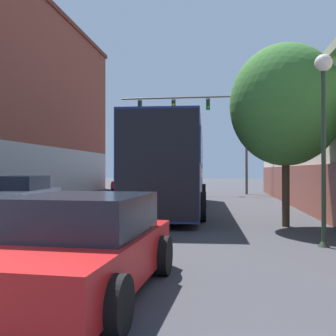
% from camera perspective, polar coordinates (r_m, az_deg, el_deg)
% --- Properties ---
extents(lane_center_line, '(0.14, 41.84, 0.01)m').
position_cam_1_polar(lane_center_line, '(18.20, -5.30, -5.74)').
color(lane_center_line, silver).
rests_on(lane_center_line, ground_plane).
extents(bus, '(3.12, 12.40, 3.52)m').
position_cam_1_polar(bus, '(17.09, 0.84, 0.52)').
color(bus, navy).
rests_on(bus, ground_plane).
extents(hatchback_foreground, '(2.32, 4.00, 1.37)m').
position_cam_1_polar(hatchback_foreground, '(5.77, -12.74, -11.05)').
color(hatchback_foreground, red).
rests_on(hatchback_foreground, ground_plane).
extents(parked_car_left_near, '(2.46, 4.86, 1.49)m').
position_cam_1_polar(parked_car_left_near, '(17.47, -20.40, -3.63)').
color(parked_car_left_near, silver).
rests_on(parked_car_left_near, ground_plane).
extents(parked_car_left_mid, '(2.45, 4.80, 1.29)m').
position_cam_1_polar(parked_car_left_mid, '(35.13, -6.20, -2.11)').
color(parked_car_left_mid, red).
rests_on(parked_car_left_mid, ground_plane).
extents(traffic_signal_gantry, '(9.25, 0.36, 7.33)m').
position_cam_1_polar(traffic_signal_gantry, '(28.83, 5.39, 7.16)').
color(traffic_signal_gantry, '#514C47').
rests_on(traffic_signal_gantry, ground_plane).
extents(street_lamp, '(0.39, 0.39, 4.35)m').
position_cam_1_polar(street_lamp, '(9.59, 21.64, 6.78)').
color(street_lamp, '#233323').
rests_on(street_lamp, ground_plane).
extents(street_tree_near, '(3.41, 3.07, 5.61)m').
position_cam_1_polar(street_tree_near, '(12.72, 16.71, 8.75)').
color(street_tree_near, '#3D2D1E').
rests_on(street_tree_near, ground_plane).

